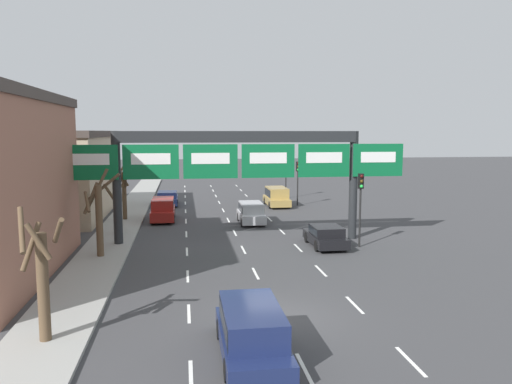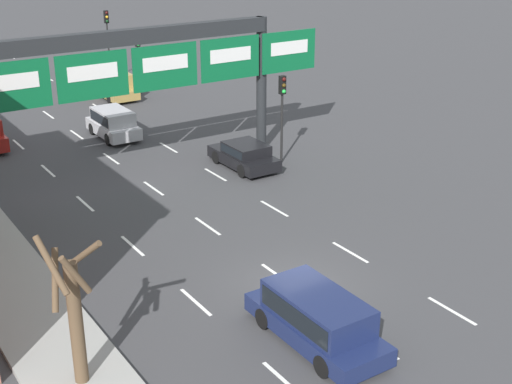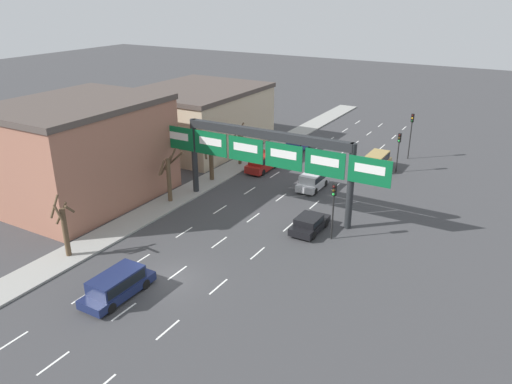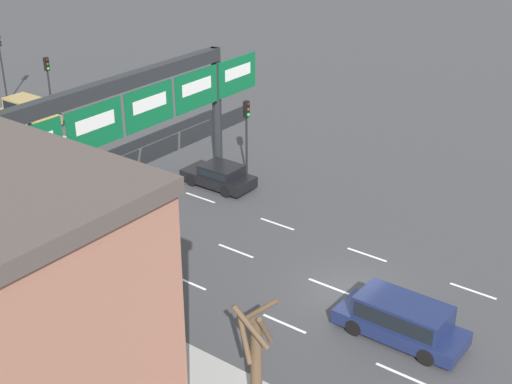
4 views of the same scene
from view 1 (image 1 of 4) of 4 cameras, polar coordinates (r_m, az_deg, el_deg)
name	(u,v)px [view 1 (image 1 of 4)]	position (r m, az deg, el deg)	size (l,w,h in m)	color
ground_plane	(279,319)	(19.16, 2.60, -14.25)	(220.00, 220.00, 0.00)	#3D3D3F
sidewalk_left	(54,329)	(19.38, -22.13, -14.28)	(2.80, 110.00, 0.15)	#999993
lane_dashes	(239,241)	(31.98, -1.99, -5.57)	(6.72, 67.00, 0.01)	white
sign_gantry	(239,158)	(30.83, -1.94, 3.96)	(21.07, 0.70, 6.95)	#232628
building_far	(29,174)	(44.75, -24.54, 1.92)	(12.53, 15.42, 6.99)	#C6B293
car_black	(326,235)	(30.47, 7.99, -4.93)	(1.88, 4.04, 1.29)	black
suv_red	(163,208)	(39.57, -10.59, -1.85)	(1.82, 4.49, 1.75)	maroon
suv_navy	(252,329)	(15.87, -0.50, -15.34)	(1.94, 4.88, 1.61)	#19234C
suv_silver	(251,212)	(37.70, -0.56, -2.28)	(1.81, 3.94, 1.60)	#B7B7BC
suv_gold	(277,196)	(46.50, 2.38, -0.43)	(1.92, 4.62, 1.76)	#A88947
car_blue	(167,198)	(47.67, -10.08, -0.66)	(1.92, 4.32, 1.34)	navy
traffic_light_near_gantry	(298,174)	(46.82, 4.80, 2.06)	(0.30, 0.35, 4.14)	black
traffic_light_mid_block	(286,164)	(51.71, 3.45, 3.23)	(0.30, 0.35, 5.09)	black
traffic_light_far_end	(361,195)	(30.34, 11.87, -0.30)	(0.30, 0.35, 4.44)	black
tree_bare_closest	(124,192)	(39.93, -14.86, -0.01)	(1.23, 1.24, 4.40)	brown
tree_bare_second	(41,274)	(17.64, -23.32, -8.65)	(1.60, 1.57, 4.39)	brown
tree_bare_third	(98,212)	(28.52, -17.58, -2.23)	(1.96, 1.94, 4.76)	brown
tree_bare_furthest	(117,200)	(34.53, -15.55, -0.89)	(1.81, 1.81, 4.77)	brown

